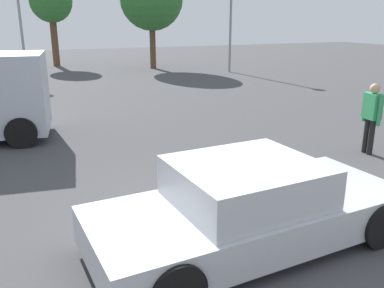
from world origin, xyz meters
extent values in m
plane|color=#424244|center=(0.00, 0.00, 0.00)|extent=(80.00, 80.00, 0.00)
cube|color=#B7BABF|center=(0.34, -0.18, 0.42)|extent=(4.54, 2.04, 0.51)
cube|color=#B7BABF|center=(0.25, -0.19, 0.94)|extent=(1.96, 1.76, 0.54)
cube|color=slate|center=(1.13, -0.14, 0.94)|extent=(0.14, 1.53, 0.46)
cube|color=slate|center=(-0.64, -0.24, 0.94)|extent=(0.14, 1.53, 0.46)
cylinder|color=black|center=(1.82, 0.75, 0.32)|extent=(0.65, 0.26, 0.64)
cylinder|color=black|center=(1.92, -0.95, 0.32)|extent=(0.65, 0.26, 0.64)
cylinder|color=black|center=(-1.23, 0.58, 0.32)|extent=(0.65, 0.26, 0.64)
cylinder|color=black|center=(-2.38, 5.92, 0.38)|extent=(0.79, 0.36, 0.76)
cylinder|color=black|center=(-2.10, 7.81, 0.38)|extent=(0.79, 0.36, 0.76)
cylinder|color=black|center=(4.98, 2.08, 0.41)|extent=(0.13, 0.13, 0.83)
cylinder|color=black|center=(5.00, 2.25, 0.41)|extent=(0.13, 0.13, 0.83)
cube|color=#339959|center=(4.99, 2.17, 1.12)|extent=(0.29, 0.43, 0.59)
cylinder|color=#339959|center=(4.96, 1.93, 1.07)|extent=(0.09, 0.09, 0.69)
cylinder|color=#339959|center=(5.02, 2.40, 1.07)|extent=(0.09, 0.09, 0.69)
sphere|color=tan|center=(4.99, 2.17, 1.53)|extent=(0.22, 0.22, 0.22)
cylinder|color=gray|center=(9.50, 17.01, 2.64)|extent=(0.14, 0.14, 5.29)
cylinder|color=gray|center=(-1.64, 19.98, 2.51)|extent=(0.14, 0.14, 5.01)
cylinder|color=brown|center=(0.47, 24.49, 1.56)|extent=(0.44, 0.44, 3.11)
sphere|color=#2D6B2D|center=(0.47, 24.49, 4.13)|extent=(2.69, 2.69, 2.69)
cylinder|color=brown|center=(5.95, 20.59, 1.39)|extent=(0.37, 0.37, 2.78)
camera|label=1|loc=(-2.45, -4.50, 3.02)|focal=38.18mm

